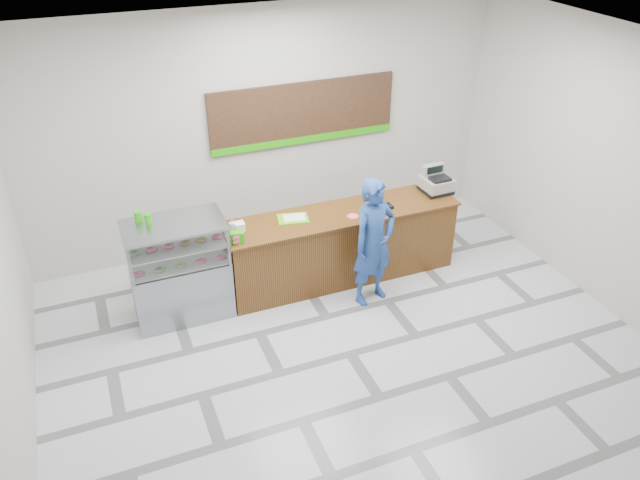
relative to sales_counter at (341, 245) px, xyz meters
name	(u,v)px	position (x,y,z in m)	size (l,w,h in m)	color
floor	(350,354)	(-0.55, -1.55, -0.52)	(7.00, 7.00, 0.00)	silver
back_wall	(267,130)	(-0.55, 1.45, 1.23)	(7.00, 7.00, 0.00)	beige
ceiling	(360,60)	(-0.55, -1.55, 2.98)	(7.00, 7.00, 0.00)	silver
sales_counter	(341,245)	(0.00, 0.00, 0.00)	(3.26, 0.76, 1.03)	brown
display_case	(179,269)	(-2.22, 0.00, 0.16)	(1.22, 0.72, 1.33)	gray
menu_board	(304,114)	(0.00, 1.41, 1.42)	(2.80, 0.06, 0.90)	black
cash_register	(436,182)	(1.48, 0.08, 0.65)	(0.41, 0.43, 0.37)	black
card_terminal	(389,206)	(0.66, -0.09, 0.53)	(0.08, 0.15, 0.04)	black
serving_tray	(293,219)	(-0.67, 0.07, 0.52)	(0.45, 0.37, 0.02)	#68CE11
napkin_box	(240,226)	(-1.39, 0.06, 0.57)	(0.13, 0.13, 0.11)	white
straw_cup	(232,227)	(-1.48, 0.07, 0.57)	(0.08, 0.08, 0.12)	silver
promo_box	(237,237)	(-1.50, -0.22, 0.59)	(0.16, 0.11, 0.15)	#27AA0B
donut_decal	(353,216)	(0.09, -0.15, 0.52)	(0.15, 0.15, 0.00)	#FF5C89
green_cup_left	(138,217)	(-2.59, 0.21, 0.88)	(0.09, 0.09, 0.13)	#27AA0B
green_cup_right	(148,219)	(-2.48, 0.12, 0.88)	(0.08, 0.08, 0.13)	#27AA0B
customer	(374,242)	(0.17, -0.62, 0.36)	(0.64, 0.42, 1.75)	navy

